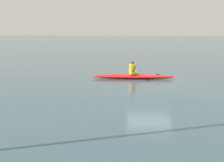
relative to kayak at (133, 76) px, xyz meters
The scene contains 3 objects.
ground_plane 1.00m from the kayak, 162.75° to the left, with size 160.00×160.00×0.00m, color #334C56.
kayak is the anchor object (origin of this frame).
kayaker 0.47m from the kayak, ahead, with size 0.42×2.30×0.79m.
Camera 1 is at (0.91, 17.27, 2.99)m, focal length 49.48 mm.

